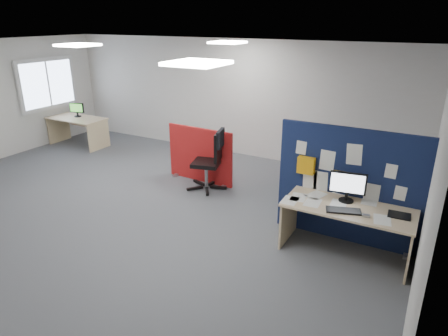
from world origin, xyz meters
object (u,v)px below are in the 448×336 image
at_px(monitor_main, 348,186).
at_px(second_desk, 78,124).
at_px(monitor_second, 77,109).
at_px(navy_divider, 348,186).
at_px(office_chair, 212,157).
at_px(main_desk, 348,217).
at_px(red_divider, 200,155).

height_order(monitor_main, second_desk, monitor_main).
bearing_deg(monitor_second, second_desk, -61.38).
relative_size(navy_divider, monitor_main, 4.27).
xyz_separation_m(monitor_second, office_chair, (4.55, -0.90, -0.26)).
distance_m(navy_divider, monitor_main, 0.25).
relative_size(monitor_main, monitor_second, 1.26).
height_order(navy_divider, main_desk, navy_divider).
relative_size(second_desk, office_chair, 1.28).
bearing_deg(red_divider, monitor_second, 173.89).
height_order(main_desk, office_chair, office_chair).
bearing_deg(navy_divider, main_desk, -71.52).
height_order(navy_divider, monitor_main, navy_divider).
bearing_deg(navy_divider, monitor_main, -79.58).
bearing_deg(monitor_second, main_desk, -28.07).
distance_m(monitor_main, office_chair, 2.85).
xyz_separation_m(red_divider, monitor_second, (-4.12, 0.64, 0.38)).
height_order(red_divider, second_desk, red_divider).
xyz_separation_m(monitor_main, red_divider, (-3.13, 1.15, -0.42)).
relative_size(red_divider, monitor_second, 3.81).
bearing_deg(main_desk, red_divider, 158.29).
xyz_separation_m(red_divider, second_desk, (-4.06, 0.57, 0.00)).
xyz_separation_m(main_desk, red_divider, (-3.20, 1.28, -0.01)).
xyz_separation_m(main_desk, monitor_second, (-7.32, 1.92, 0.37)).
bearing_deg(monitor_main, office_chair, 152.84).
height_order(navy_divider, second_desk, navy_divider).
distance_m(main_desk, red_divider, 3.45).
bearing_deg(second_desk, navy_divider, -11.81).
distance_m(red_divider, monitor_second, 4.19).
relative_size(monitor_main, red_divider, 0.33).
distance_m(navy_divider, office_chair, 2.74).
distance_m(main_desk, second_desk, 7.49).
height_order(monitor_second, office_chair, office_chair).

